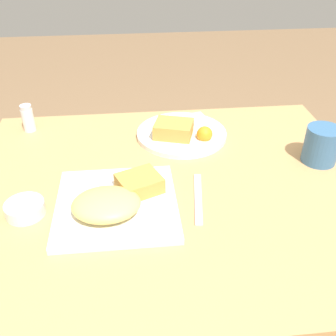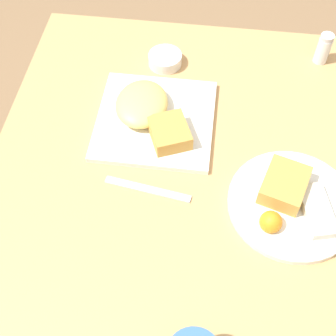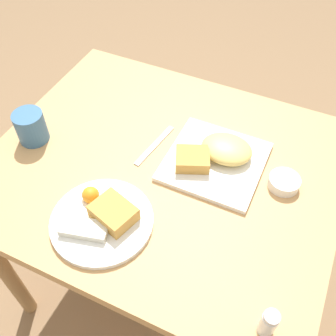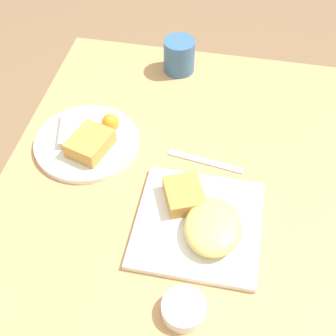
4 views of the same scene
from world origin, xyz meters
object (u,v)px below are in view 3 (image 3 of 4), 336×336
plate_square_near (216,156)px  coffee_mug (31,127)px  salt_shaker (268,324)px  sauce_ramekin (284,182)px  plate_oval_far (102,218)px  butter_knife (155,145)px

plate_square_near → coffee_mug: 0.54m
salt_shaker → coffee_mug: (0.77, -0.25, 0.01)m
plate_square_near → sauce_ramekin: (-0.19, 0.00, -0.01)m
plate_oval_far → salt_shaker: 0.44m
butter_knife → plate_square_near: bearing=104.1°
plate_square_near → butter_knife: size_ratio=1.43×
sauce_ramekin → coffee_mug: bearing=10.9°
butter_knife → coffee_mug: 0.36m
sauce_ramekin → butter_knife: 0.38m
coffee_mug → sauce_ramekin: bearing=-169.1°
salt_shaker → coffee_mug: bearing=-17.9°
plate_oval_far → sauce_ramekin: 0.48m
plate_square_near → sauce_ramekin: size_ratio=3.15×
plate_oval_far → sauce_ramekin: plate_oval_far is taller
butter_knife → coffee_mug: size_ratio=1.93×
sauce_ramekin → butter_knife: sauce_ramekin is taller
plate_square_near → salt_shaker: bearing=123.0°
plate_square_near → plate_oval_far: plate_square_near is taller
plate_square_near → salt_shaker: (-0.25, 0.39, 0.01)m
salt_shaker → plate_square_near: bearing=-57.0°
salt_shaker → coffee_mug: coffee_mug is taller
plate_square_near → butter_knife: plate_square_near is taller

